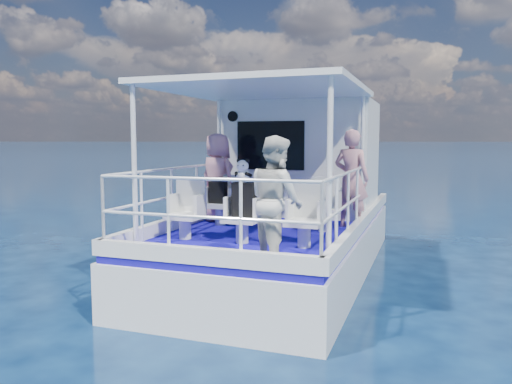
% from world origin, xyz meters
% --- Properties ---
extents(ground, '(2000.00, 2000.00, 0.00)m').
position_xyz_m(ground, '(0.00, 0.00, 0.00)').
color(ground, '#071A39').
rests_on(ground, ground).
extents(hull, '(3.00, 7.00, 1.60)m').
position_xyz_m(hull, '(0.00, 1.00, 0.00)').
color(hull, white).
rests_on(hull, ground).
extents(deck, '(2.90, 6.90, 0.10)m').
position_xyz_m(deck, '(0.00, 1.00, 0.85)').
color(deck, '#120983').
rests_on(deck, hull).
extents(cabin, '(2.85, 2.00, 2.20)m').
position_xyz_m(cabin, '(0.00, 2.30, 2.00)').
color(cabin, white).
rests_on(cabin, deck).
extents(canopy, '(3.00, 3.20, 0.08)m').
position_xyz_m(canopy, '(0.00, -0.20, 3.14)').
color(canopy, white).
rests_on(canopy, cabin).
extents(canopy_posts, '(2.77, 2.97, 2.20)m').
position_xyz_m(canopy_posts, '(0.00, -0.25, 2.00)').
color(canopy_posts, white).
rests_on(canopy_posts, deck).
extents(railings, '(2.84, 3.59, 1.00)m').
position_xyz_m(railings, '(0.00, -0.58, 1.40)').
color(railings, white).
rests_on(railings, deck).
extents(seat_port_fwd, '(0.48, 0.46, 0.38)m').
position_xyz_m(seat_port_fwd, '(-0.90, 0.20, 1.09)').
color(seat_port_fwd, silver).
rests_on(seat_port_fwd, deck).
extents(seat_center_fwd, '(0.48, 0.46, 0.38)m').
position_xyz_m(seat_center_fwd, '(0.00, 0.20, 1.09)').
color(seat_center_fwd, silver).
rests_on(seat_center_fwd, deck).
extents(seat_stbd_fwd, '(0.48, 0.46, 0.38)m').
position_xyz_m(seat_stbd_fwd, '(0.90, 0.20, 1.09)').
color(seat_stbd_fwd, silver).
rests_on(seat_stbd_fwd, deck).
extents(seat_port_aft, '(0.48, 0.46, 0.38)m').
position_xyz_m(seat_port_aft, '(-0.90, -1.10, 1.09)').
color(seat_port_aft, silver).
rests_on(seat_port_aft, deck).
extents(seat_center_aft, '(0.48, 0.46, 0.38)m').
position_xyz_m(seat_center_aft, '(0.00, -1.10, 1.09)').
color(seat_center_aft, silver).
rests_on(seat_center_aft, deck).
extents(seat_stbd_aft, '(0.48, 0.46, 0.38)m').
position_xyz_m(seat_stbd_aft, '(0.90, -1.10, 1.09)').
color(seat_stbd_aft, silver).
rests_on(seat_stbd_aft, deck).
extents(passenger_port_fwd, '(0.70, 0.61, 1.57)m').
position_xyz_m(passenger_port_fwd, '(-1.07, 0.50, 1.68)').
color(passenger_port_fwd, pink).
rests_on(passenger_port_fwd, deck).
extents(passenger_stbd_fwd, '(0.66, 0.51, 1.63)m').
position_xyz_m(passenger_stbd_fwd, '(1.25, 0.70, 1.71)').
color(passenger_stbd_fwd, '#C8818C').
rests_on(passenger_stbd_fwd, deck).
extents(passenger_stbd_aft, '(0.92, 0.92, 1.50)m').
position_xyz_m(passenger_stbd_aft, '(0.79, -2.05, 1.65)').
color(passenger_stbd_aft, silver).
rests_on(passenger_stbd_aft, deck).
extents(backpack_port, '(0.29, 0.16, 0.38)m').
position_xyz_m(backpack_port, '(-0.92, 0.15, 1.47)').
color(backpack_port, black).
rests_on(backpack_port, seat_port_fwd).
extents(backpack_center, '(0.32, 0.18, 0.48)m').
position_xyz_m(backpack_center, '(0.04, -1.10, 1.52)').
color(backpack_center, black).
rests_on(backpack_center, seat_center_aft).
extents(compact_camera, '(0.10, 0.06, 0.06)m').
position_xyz_m(compact_camera, '(-0.90, 0.13, 1.68)').
color(compact_camera, black).
rests_on(compact_camera, backpack_port).
extents(panda, '(0.21, 0.18, 0.33)m').
position_xyz_m(panda, '(0.03, -1.12, 1.92)').
color(panda, white).
rests_on(panda, backpack_center).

